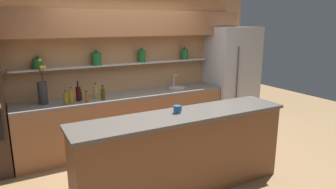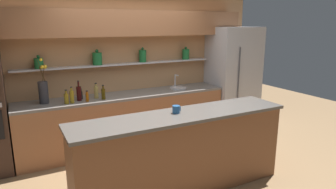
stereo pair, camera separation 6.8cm
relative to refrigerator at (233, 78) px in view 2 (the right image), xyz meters
name	(u,v)px [view 2 (the right image)]	position (x,y,z in m)	size (l,w,h in m)	color
ground_plane	(166,174)	(-2.14, -1.20, -1.01)	(12.00, 12.00, 0.00)	olive
back_wall_unit	(125,55)	(-2.14, 0.33, 0.54)	(5.20, 0.44, 2.60)	tan
back_counter_unit	(127,120)	(-2.25, 0.04, -0.55)	(3.53, 0.62, 0.92)	#99603D
island_counter	(182,153)	(-2.14, -1.64, -0.50)	(2.77, 0.61, 1.02)	brown
refrigerator	(233,78)	(0.00, 0.00, 0.00)	(0.93, 0.73, 2.02)	#B7B7BC
flower_vase	(43,91)	(-3.53, 0.07, 0.10)	(0.16, 0.14, 0.68)	#2D2D33
sink_fixture	(178,87)	(-1.24, 0.05, -0.07)	(0.31, 0.31, 0.25)	#B7B7BC
bottle_oil_0	(66,98)	(-3.24, -0.11, -0.01)	(0.07, 0.07, 0.21)	olive
bottle_sauce_1	(81,95)	(-2.99, 0.07, -0.02)	(0.05, 0.05, 0.17)	black
bottle_wine_2	(79,93)	(-3.03, -0.01, 0.03)	(0.07, 0.07, 0.31)	#380C0C
bottle_oil_3	(72,97)	(-3.16, -0.12, 0.01)	(0.06, 0.06, 0.25)	olive
bottle_spirit_4	(96,92)	(-2.76, 0.02, 0.01)	(0.07, 0.07, 0.25)	tan
bottle_sauce_5	(87,97)	(-2.94, -0.13, -0.02)	(0.05, 0.05, 0.17)	#9E4C0A
bottle_oil_6	(103,94)	(-2.68, -0.11, 0.00)	(0.06, 0.06, 0.23)	#47380A
coffee_mug	(176,109)	(-2.19, -1.58, 0.06)	(0.11, 0.09, 0.09)	#235184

